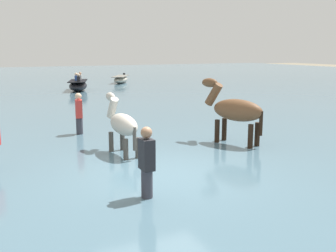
% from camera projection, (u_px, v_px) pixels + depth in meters
% --- Properties ---
extents(ground_plane, '(120.00, 120.00, 0.00)m').
position_uv_depth(ground_plane, '(164.00, 190.00, 8.31)').
color(ground_plane, '#756B56').
extents(water_surface, '(90.00, 90.00, 0.37)m').
position_uv_depth(water_surface, '(64.00, 114.00, 17.09)').
color(water_surface, '#476675').
rests_on(water_surface, ground).
extents(horse_lead_pinto, '(0.53, 1.68, 1.83)m').
position_uv_depth(horse_lead_pinto, '(122.00, 126.00, 9.64)').
color(horse_lead_pinto, beige).
rests_on(horse_lead_pinto, ground).
extents(horse_trailing_bay, '(1.08, 1.92, 2.12)m').
position_uv_depth(horse_trailing_bay, '(235.00, 112.00, 10.68)').
color(horse_trailing_bay, brown).
rests_on(horse_trailing_bay, ground).
extents(boat_far_offshore, '(2.26, 2.97, 0.68)m').
position_uv_depth(boat_far_offshore, '(121.00, 79.00, 30.49)').
color(boat_far_offshore, '#B2AD9E').
rests_on(boat_far_offshore, water_surface).
extents(boat_far_inshore, '(1.90, 3.07, 1.11)m').
position_uv_depth(boat_far_inshore, '(78.00, 85.00, 24.75)').
color(boat_far_inshore, black).
rests_on(boat_far_inshore, water_surface).
extents(person_spectator_far, '(0.26, 0.35, 1.63)m').
position_uv_depth(person_spectator_far, '(79.00, 118.00, 11.98)').
color(person_spectator_far, '#383842').
rests_on(person_spectator_far, ground).
extents(person_onlooker_right, '(0.21, 0.33, 1.63)m').
position_uv_depth(person_onlooker_right, '(147.00, 170.00, 6.81)').
color(person_onlooker_right, '#383842').
rests_on(person_onlooker_right, ground).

